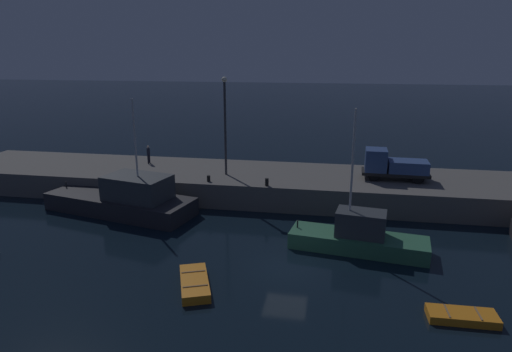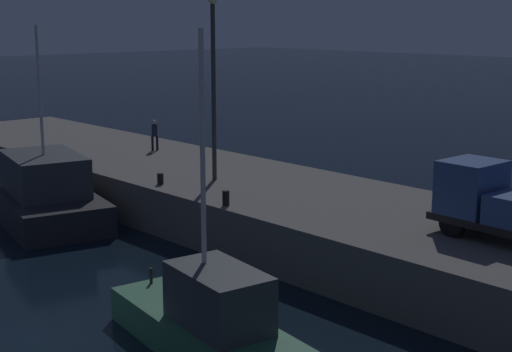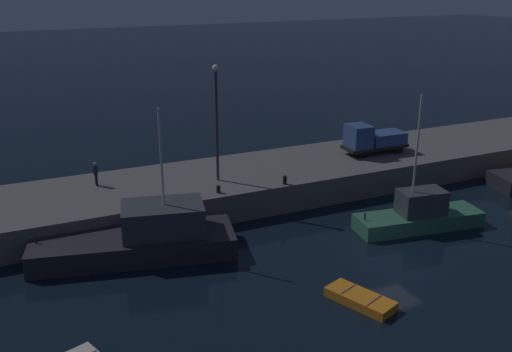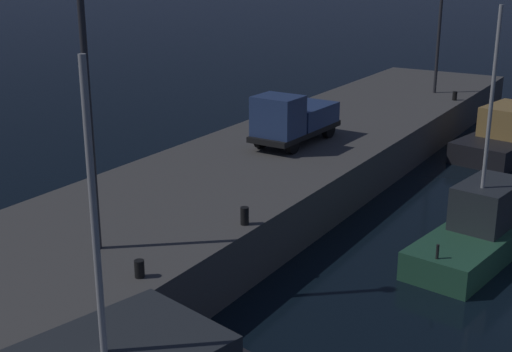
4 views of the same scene
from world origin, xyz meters
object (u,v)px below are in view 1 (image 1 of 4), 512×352
object	(u,v)px
dockworker	(148,153)
bollard_central	(267,182)
fishing_trawler_red	(125,199)
dinghy_red_small	(194,283)
fishing_boat_white	(359,237)
utility_truck	(392,165)
bollard_east	(209,178)
lamp_post_west	(225,119)
dinghy_orange_near	(462,316)

from	to	relation	value
dockworker	bollard_central	size ratio (longest dim) A/B	2.83
fishing_trawler_red	dinghy_red_small	size ratio (longest dim) A/B	3.23
fishing_boat_white	bollard_central	distance (m)	9.31
utility_truck	bollard_east	size ratio (longest dim) A/B	10.78
lamp_post_west	dockworker	distance (m)	9.24
fishing_trawler_red	bollard_east	bearing A→B (deg)	25.28
fishing_boat_white	lamp_post_west	world-z (taller)	lamp_post_west
lamp_post_west	utility_truck	distance (m)	14.25
utility_truck	bollard_east	distance (m)	15.02
dinghy_orange_near	lamp_post_west	world-z (taller)	lamp_post_west
lamp_post_west	utility_truck	xyz separation A→B (m)	(13.77, 0.83, -3.57)
fishing_boat_white	dinghy_red_small	size ratio (longest dim) A/B	2.32
dinghy_orange_near	utility_truck	distance (m)	17.00
lamp_post_west	utility_truck	world-z (taller)	lamp_post_west
utility_truck	bollard_east	bearing A→B (deg)	-167.67
fishing_boat_white	dockworker	xyz separation A→B (m)	(-18.83, 11.37, 2.11)
lamp_post_west	dinghy_red_small	bearing A→B (deg)	-82.72
fishing_trawler_red	utility_truck	size ratio (longest dim) A/B	2.31
fishing_boat_white	lamp_post_west	size ratio (longest dim) A/B	1.10
fishing_boat_white	dinghy_orange_near	world-z (taller)	fishing_boat_white
utility_truck	dinghy_red_small	bearing A→B (deg)	-126.54
lamp_post_west	fishing_trawler_red	bearing A→B (deg)	-142.81
bollard_central	dinghy_orange_near	bearing A→B (deg)	-49.27
fishing_trawler_red	dinghy_red_small	bearing A→B (deg)	-48.66
bollard_east	dinghy_red_small	bearing A→B (deg)	-77.60
lamp_post_west	utility_truck	size ratio (longest dim) A/B	1.52
dockworker	bollard_east	bearing A→B (deg)	-33.88
bollard_central	bollard_east	distance (m)	4.84
lamp_post_west	dinghy_orange_near	bearing A→B (deg)	-46.10
dinghy_red_small	dockworker	size ratio (longest dim) A/B	2.27
fishing_trawler_red	lamp_post_west	bearing A→B (deg)	37.19
dinghy_orange_near	bollard_central	xyz separation A→B (m)	(-11.28, 13.10, 2.14)
bollard_central	bollard_east	bearing A→B (deg)	175.76
fishing_trawler_red	dinghy_orange_near	xyz separation A→B (m)	(22.06, -10.65, -0.94)
dinghy_orange_near	bollard_central	world-z (taller)	bollard_central
fishing_trawler_red	bollard_central	bearing A→B (deg)	12.82
fishing_boat_white	dinghy_red_small	xyz separation A→B (m)	(-8.83, -6.22, -0.66)
utility_truck	dockworker	distance (m)	21.89
dinghy_red_small	lamp_post_west	size ratio (longest dim) A/B	0.47
dinghy_orange_near	utility_truck	bearing A→B (deg)	95.02
dinghy_orange_near	lamp_post_west	size ratio (longest dim) A/B	0.39
utility_truck	fishing_boat_white	bearing A→B (deg)	-107.14
lamp_post_west	bollard_central	world-z (taller)	lamp_post_west
fishing_trawler_red	utility_truck	world-z (taller)	fishing_trawler_red
dockworker	utility_truck	bearing A→B (deg)	-4.26
lamp_post_west	bollard_central	distance (m)	6.55
bollard_east	utility_truck	bearing A→B (deg)	12.33
fishing_boat_white	lamp_post_west	xyz separation A→B (m)	(-10.76, 8.91, 5.90)
dinghy_orange_near	dockworker	distance (m)	29.75
fishing_trawler_red	dinghy_orange_near	bearing A→B (deg)	-25.77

